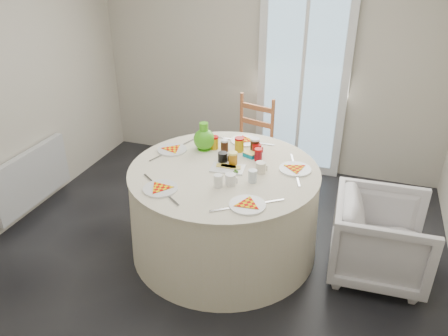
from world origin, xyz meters
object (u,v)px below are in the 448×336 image
(green_pitcher, at_px, (204,141))
(table, at_px, (224,211))
(radiator, at_px, (32,178))
(wooden_chair, at_px, (247,148))
(armchair, at_px, (382,234))

(green_pitcher, bearing_deg, table, -43.51)
(radiator, relative_size, wooden_chair, 0.98)
(table, relative_size, wooden_chair, 1.61)
(armchair, bearing_deg, wooden_chair, 51.24)
(radiator, distance_m, green_pitcher, 1.81)
(wooden_chair, height_order, armchair, wooden_chair)
(wooden_chair, distance_m, armchair, 1.77)
(wooden_chair, xyz_separation_m, green_pitcher, (-0.18, -0.80, 0.40))
(table, xyz_separation_m, wooden_chair, (-0.11, 1.11, 0.09))
(radiator, bearing_deg, green_pitcher, 12.06)
(table, bearing_deg, wooden_chair, 95.85)
(table, height_order, armchair, table)
(radiator, xyz_separation_m, wooden_chair, (1.89, 1.17, 0.09))
(table, xyz_separation_m, green_pitcher, (-0.29, 0.31, 0.49))
(radiator, xyz_separation_m, green_pitcher, (1.71, 0.36, 0.49))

